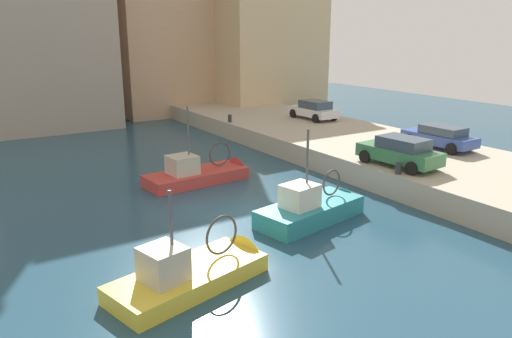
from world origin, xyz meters
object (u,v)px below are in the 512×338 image
Objects in this scene: parked_car_white at (314,110)px; parked_car_green at (400,151)px; mooring_bollard_mid at (230,118)px; mooring_bollard_south at (398,168)px; parked_car_blue at (440,136)px; fishing_boat_yellow at (200,278)px; fishing_boat_red at (203,178)px; fishing_boat_teal at (315,216)px.

parked_car_white is 13.65m from parked_car_green.
parked_car_white reaches higher than mooring_bollard_mid.
parked_car_blue is at bearing 21.99° from mooring_bollard_south.
fishing_boat_yellow is at bearing -165.47° from parked_car_green.
mooring_bollard_south is (6.47, -7.45, 1.34)m from fishing_boat_red.
fishing_boat_red is 1.56× the size of parked_car_white.
fishing_boat_teal is 11.37m from parked_car_blue.
fishing_boat_yellow is at bearing -137.42° from parked_car_white.
mooring_bollard_mid is at bearing 94.24° from parked_car_green.
parked_car_white is at bearing 90.31° from parked_car_blue.
parked_car_white is 0.95× the size of parked_car_blue.
fishing_boat_teal is 6.91m from fishing_boat_yellow.
fishing_boat_red is at bearing 139.44° from parked_car_green.
parked_car_green reaches higher than parked_car_white.
parked_car_white is 0.94× the size of parked_car_green.
mooring_bollard_mid is at bearing 57.94° from fishing_boat_yellow.
fishing_boat_red is at bearing -127.11° from mooring_bollard_mid.
parked_car_white is 7.26× the size of mooring_bollard_south.
fishing_boat_red is (5.00, 9.75, 0.00)m from fishing_boat_yellow.
parked_car_blue is at bearing 12.62° from fishing_boat_teal.
parked_car_blue reaches higher than mooring_bollard_south.
fishing_boat_yellow is 11.15× the size of mooring_bollard_south.
fishing_boat_red is 10.81m from mooring_bollard_mid.
parked_car_white is 6.40m from mooring_bollard_mid.
parked_car_white is at bearing 51.55° from fishing_boat_teal.
fishing_boat_teal is at bearing -167.38° from parked_car_blue.
fishing_boat_red reaches higher than parked_car_blue.
fishing_boat_red is 9.96m from mooring_bollard_south.
parked_car_white is at bearing 66.49° from mooring_bollard_south.
mooring_bollard_south is at bearing -158.01° from parked_car_blue.
parked_car_white reaches higher than parked_car_blue.
fishing_boat_red is at bearing 101.57° from fishing_boat_teal.
mooring_bollard_mid is at bearing 72.86° from fishing_boat_teal.
fishing_boat_teal reaches higher than fishing_boat_yellow.
mooring_bollard_south is (11.47, 2.30, 1.35)m from fishing_boat_yellow.
parked_car_green is 1.54m from mooring_bollard_south.
fishing_boat_red is 10.15m from parked_car_green.
fishing_boat_yellow is at bearing -160.71° from fishing_boat_teal.
parked_car_blue is (4.91, 1.48, -0.07)m from parked_car_green.
parked_car_green is at bearing -110.81° from parked_car_white.
mooring_bollard_south and mooring_bollard_mid have the same top height.
parked_car_blue is at bearing -89.69° from parked_car_white.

